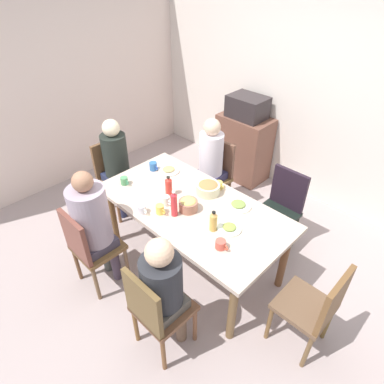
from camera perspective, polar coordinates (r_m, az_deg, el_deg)
ground_plane at (r=3.58m, az=-0.00°, el=-11.78°), size 5.65×5.65×0.00m
wall_back at (r=4.28m, az=19.81°, el=15.70°), size 4.95×0.12×2.60m
wall_left at (r=4.64m, az=-22.79°, el=16.56°), size 0.12×4.10×2.60m
dining_table at (r=3.11m, az=-0.00°, el=-3.46°), size 1.84×0.95×0.76m
chair_0 at (r=3.97m, az=3.95°, el=3.40°), size 0.40×0.40×0.90m
person_0 at (r=3.80m, az=3.16°, el=5.54°), size 0.30×0.30×1.22m
chair_1 at (r=4.05m, az=-13.27°, el=3.16°), size 0.40×0.40×0.90m
person_1 at (r=3.87m, az=-12.93°, el=5.29°), size 0.30×0.30×1.22m
chair_2 at (r=2.61m, az=-6.37°, el=-19.49°), size 0.40×0.40×0.90m
person_2 at (r=2.49m, az=-5.00°, el=-15.91°), size 0.31×0.31×1.15m
chair_3 at (r=3.56m, az=15.17°, el=-2.38°), size 0.40×0.40×0.90m
chair_4 at (r=3.15m, az=-17.40°, el=-8.91°), size 0.40×0.40×0.90m
person_4 at (r=3.01m, az=-16.81°, el=-4.80°), size 0.33×0.33×1.26m
chair_5 at (r=2.77m, az=20.64°, el=-18.07°), size 0.40×0.40×0.90m
plate_0 at (r=2.81m, az=6.48°, el=-6.20°), size 0.21×0.21×0.04m
plate_1 at (r=3.53m, az=-4.07°, el=3.82°), size 0.23×0.23×0.04m
plate_2 at (r=3.06m, az=8.02°, el=-2.24°), size 0.24×0.24×0.04m
bowl_0 at (r=3.18m, az=2.81°, el=0.72°), size 0.23×0.23×0.12m
bowl_1 at (r=2.97m, az=-0.65°, el=-2.19°), size 0.17×0.17×0.12m
cup_0 at (r=2.95m, az=-5.54°, el=-3.01°), size 0.11×0.07×0.09m
cup_1 at (r=3.26m, az=4.62°, el=1.22°), size 0.11×0.07×0.08m
cup_2 at (r=3.55m, az=-6.71°, el=4.45°), size 0.12×0.08×0.09m
cup_3 at (r=3.04m, az=-4.49°, el=-1.52°), size 0.11×0.07×0.09m
cup_4 at (r=2.98m, az=-8.68°, el=-2.96°), size 0.11×0.08×0.08m
cup_5 at (r=2.63m, az=5.01°, el=-9.04°), size 0.12×0.09×0.07m
cup_6 at (r=3.38m, az=-11.63°, el=1.91°), size 0.11×0.07×0.08m
bottle_0 at (r=3.13m, az=-4.06°, el=0.98°), size 0.07×0.07×0.21m
bottle_1 at (r=2.87m, az=-3.13°, el=-2.10°), size 0.06×0.06×0.26m
bottle_2 at (r=2.75m, az=3.71°, el=-5.10°), size 0.06×0.06×0.20m
side_cabinet at (r=4.67m, az=8.86°, el=7.62°), size 0.70×0.44×0.90m
microwave at (r=4.43m, az=9.58°, el=14.33°), size 0.48×0.36×0.28m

